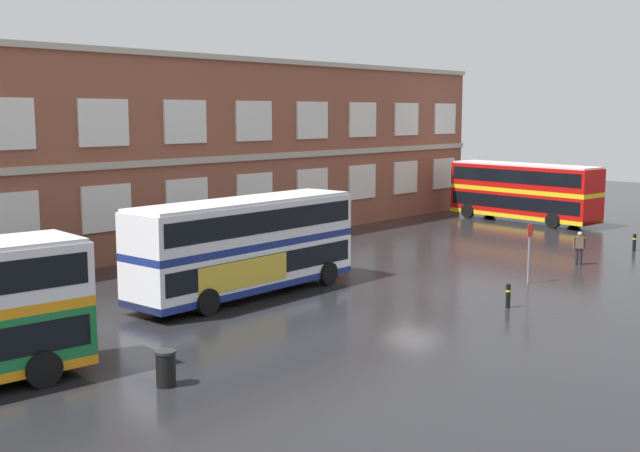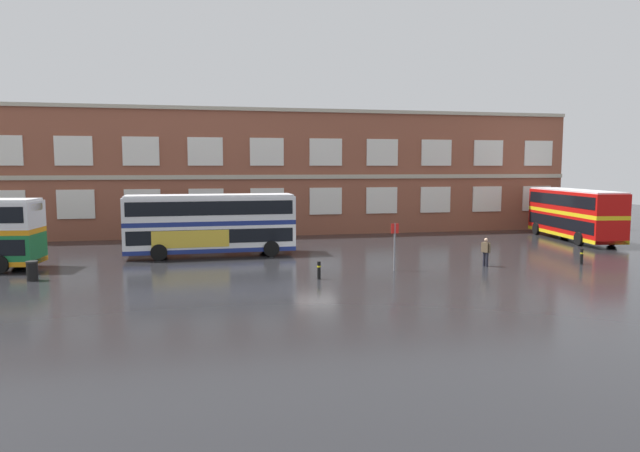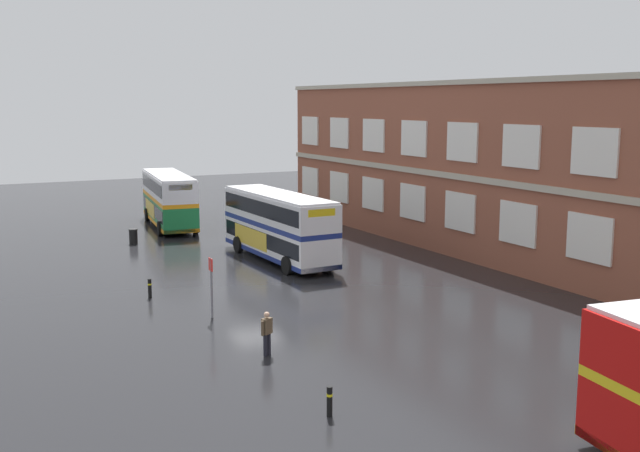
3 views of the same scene
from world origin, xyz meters
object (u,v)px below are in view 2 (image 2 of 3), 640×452
waiting_passenger (486,251)px  station_litter_bin (32,271)px  double_decker_middle (211,224)px  safety_bollard_east (582,256)px  safety_bollard_west (319,270)px  double_decker_far (574,213)px  bus_stand_flag (395,242)px

waiting_passenger → station_litter_bin: size_ratio=1.65×
double_decker_middle → safety_bollard_east: bearing=-20.4°
waiting_passenger → station_litter_bin: 25.16m
safety_bollard_west → safety_bollard_east: same height
double_decker_far → bus_stand_flag: 21.26m
double_decker_far → station_litter_bin: (-38.11, -8.87, -1.63)m
bus_stand_flag → safety_bollard_west: bearing=-161.8°
safety_bollard_west → safety_bollard_east: 16.57m
waiting_passenger → safety_bollard_west: bearing=-170.6°
bus_stand_flag → double_decker_middle: bearing=142.4°
station_litter_bin → safety_bollard_east: bearing=-2.8°
double_decker_far → safety_bollard_east: 12.61m
waiting_passenger → safety_bollard_west: (-10.47, -1.73, -0.44)m
double_decker_far → waiting_passenger: 16.35m
waiting_passenger → safety_bollard_east: waiting_passenger is taller
double_decker_far → waiting_passenger: size_ratio=6.62×
safety_bollard_west → double_decker_far: bearing=26.3°
safety_bollard_east → double_decker_middle: bearing=159.6°
bus_stand_flag → safety_bollard_east: bearing=-1.8°
station_litter_bin → safety_bollard_east: station_litter_bin is taller
double_decker_middle → bus_stand_flag: (10.09, -7.77, -0.51)m
safety_bollard_west → safety_bollard_east: bearing=4.1°
station_litter_bin → safety_bollard_west: bearing=-10.5°
station_litter_bin → safety_bollard_west: station_litter_bin is taller
double_decker_middle → station_litter_bin: 11.51m
double_decker_middle → bus_stand_flag: bearing=-37.6°
double_decker_far → safety_bollard_west: size_ratio=11.84×
waiting_passenger → safety_bollard_west: size_ratio=1.79×
double_decker_middle → safety_bollard_west: double_decker_middle is taller
safety_bollard_east → bus_stand_flag: bearing=178.2°
double_decker_middle → safety_bollard_west: bearing=-60.0°
bus_stand_flag → safety_bollard_east: (11.81, -0.36, -1.14)m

